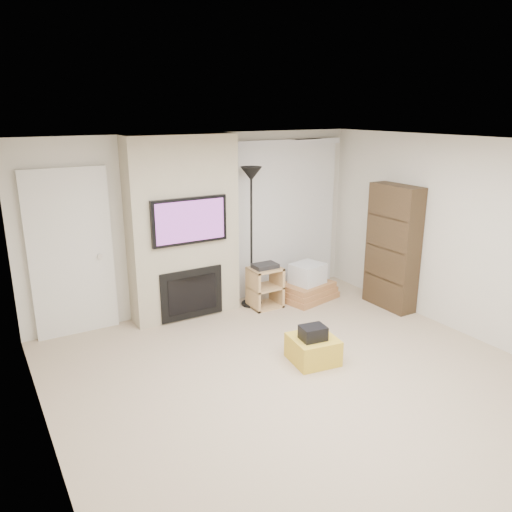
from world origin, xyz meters
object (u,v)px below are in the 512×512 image
floor_lamp (251,198)px  box_stack (307,285)px  bookshelf (393,247)px  ottoman (313,349)px  av_stand (265,284)px

floor_lamp → box_stack: 1.66m
floor_lamp → bookshelf: floor_lamp is taller
ottoman → av_stand: bearing=76.8°
ottoman → box_stack: 2.00m
ottoman → floor_lamp: (0.26, 1.86, 1.46)m
bookshelf → floor_lamp: bearing=147.9°
floor_lamp → box_stack: size_ratio=2.16×
av_stand → bookshelf: bookshelf is taller
ottoman → av_stand: 1.76m
box_stack → bookshelf: (0.86, -0.86, 0.69)m
ottoman → bookshelf: (1.98, 0.79, 0.75)m
ottoman → bookshelf: bearing=21.6°
av_stand → bookshelf: (1.59, -0.91, 0.55)m
floor_lamp → bookshelf: size_ratio=1.13×
av_stand → box_stack: bearing=-4.2°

